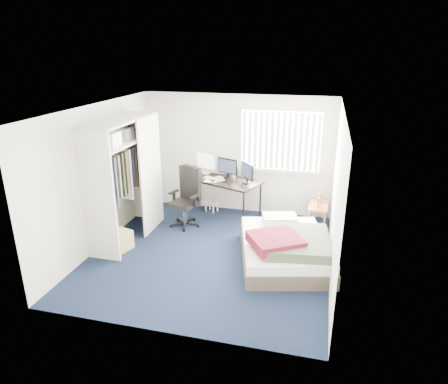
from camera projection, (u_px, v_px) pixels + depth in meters
name	position (u px, v px, depth m)	size (l,w,h in m)	color
ground	(211.00, 254.00, 6.93)	(4.20, 4.20, 0.00)	black
room_shell	(210.00, 171.00, 6.41)	(4.20, 4.20, 4.20)	silver
window_assembly	(281.00, 141.00, 8.04)	(1.72, 0.09, 1.32)	white
closet	(124.00, 168.00, 7.10)	(0.64, 1.84, 2.22)	beige
desk	(223.00, 178.00, 8.30)	(1.78, 1.29, 1.26)	black
office_chair	(187.00, 203.00, 7.94)	(0.71, 0.71, 1.20)	black
footstool	(212.00, 204.00, 8.67)	(0.34, 0.31, 0.23)	white
nightstand	(318.00, 207.00, 7.83)	(0.38, 0.73, 0.67)	brown
bed	(285.00, 247.00, 6.59)	(1.79, 2.13, 0.62)	#463C32
pine_box	(118.00, 240.00, 7.07)	(0.44, 0.33, 0.33)	tan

